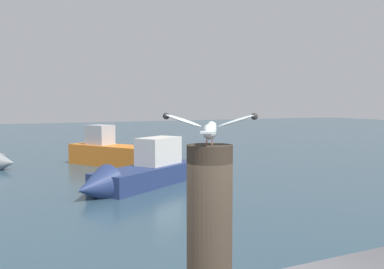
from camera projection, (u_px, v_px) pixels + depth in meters
name	position (u px, v px, depth m)	size (l,w,h in m)	color
mooring_post	(209.00, 229.00, 2.79)	(0.30, 0.30, 1.09)	#382D23
seagull	(210.00, 127.00, 2.75)	(0.54, 0.43, 0.21)	#C66E60
boat_orange	(121.00, 154.00, 19.54)	(3.82, 5.25, 1.93)	orange
boat_navy	(138.00, 173.00, 14.57)	(5.38, 4.01, 1.89)	navy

